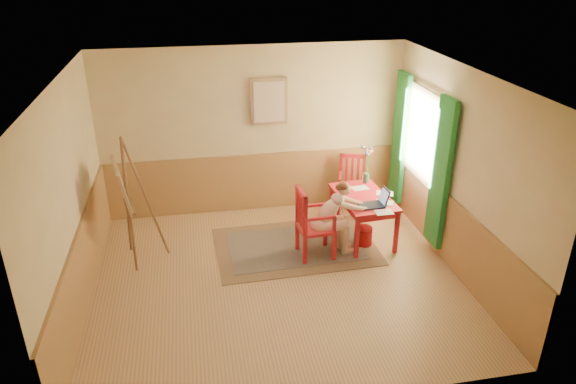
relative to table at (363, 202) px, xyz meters
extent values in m
cube|color=tan|center=(-1.48, -0.89, -0.64)|extent=(5.00, 4.50, 0.02)
cube|color=white|center=(-1.48, -0.89, 2.18)|extent=(5.00, 4.50, 0.02)
cube|color=tan|center=(-1.48, 1.37, 0.77)|extent=(5.00, 0.02, 2.80)
cube|color=tan|center=(-1.48, -3.15, 0.77)|extent=(5.00, 0.02, 2.80)
cube|color=tan|center=(-3.99, -0.89, 0.77)|extent=(0.02, 4.50, 2.80)
cube|color=tan|center=(1.03, -0.89, 0.77)|extent=(0.02, 4.50, 2.80)
cube|color=#A87843|center=(-1.48, 1.34, -0.13)|extent=(5.00, 0.04, 1.00)
cube|color=#A87843|center=(-3.96, -0.89, -0.13)|extent=(0.04, 4.50, 1.00)
cube|color=#A87843|center=(1.00, -0.89, -0.13)|extent=(0.04, 4.50, 1.00)
cube|color=white|center=(0.99, 0.21, 0.92)|extent=(0.02, 1.00, 1.30)
cube|color=#A07E57|center=(0.97, 0.21, 0.92)|extent=(0.03, 1.12, 1.42)
cube|color=#258638|center=(0.92, -0.57, 0.62)|extent=(0.08, 0.45, 2.20)
cube|color=#258638|center=(0.92, 0.99, 0.62)|extent=(0.08, 0.45, 2.20)
cube|color=#A07E57|center=(-1.23, 1.32, 1.27)|extent=(0.60, 0.04, 0.76)
cube|color=beige|center=(-1.23, 1.30, 1.27)|extent=(0.50, 0.02, 0.66)
cube|color=#8C7251|center=(-1.07, -0.09, -0.62)|extent=(2.44, 1.67, 0.01)
cube|color=black|center=(-1.07, -0.09, -0.62)|extent=(2.03, 1.25, 0.01)
cube|color=red|center=(0.00, 0.00, 0.07)|extent=(0.82, 1.26, 0.04)
cube|color=red|center=(0.00, 0.00, 0.00)|extent=(0.71, 1.15, 0.10)
cube|color=red|center=(-0.27, -0.58, -0.29)|extent=(0.06, 0.06, 0.68)
cube|color=red|center=(0.36, -0.52, -0.29)|extent=(0.06, 0.06, 0.68)
cube|color=red|center=(-0.36, 0.52, -0.29)|extent=(0.06, 0.06, 0.68)
cube|color=red|center=(0.27, 0.58, -0.29)|extent=(0.06, 0.06, 0.68)
cube|color=red|center=(-0.83, -0.37, -0.17)|extent=(0.52, 0.50, 0.05)
cube|color=red|center=(-1.04, -0.59, -0.41)|extent=(0.06, 0.06, 0.43)
cube|color=red|center=(-0.60, -0.57, -0.41)|extent=(0.06, 0.06, 0.43)
cube|color=red|center=(-1.06, -0.18, -0.41)|extent=(0.06, 0.06, 0.43)
cube|color=red|center=(-0.62, -0.15, -0.41)|extent=(0.06, 0.06, 0.43)
cube|color=red|center=(-1.04, -0.59, 0.15)|extent=(0.06, 0.06, 0.59)
cube|color=red|center=(-1.06, -0.18, 0.15)|extent=(0.06, 0.06, 0.59)
cube|color=red|center=(-1.05, -0.39, 0.41)|extent=(0.08, 0.47, 0.06)
cube|color=red|center=(-1.04, -0.49, 0.13)|extent=(0.04, 0.05, 0.48)
cube|color=red|center=(-1.05, -0.39, 0.13)|extent=(0.04, 0.05, 0.48)
cube|color=red|center=(-1.06, -0.28, 0.13)|extent=(0.04, 0.05, 0.48)
cube|color=red|center=(-0.82, -0.58, 0.09)|extent=(0.44, 0.07, 0.04)
cube|color=red|center=(-0.61, -0.57, -0.03)|extent=(0.05, 0.05, 0.24)
cube|color=red|center=(-0.84, -0.16, 0.09)|extent=(0.44, 0.07, 0.04)
cube|color=red|center=(-0.63, -0.15, -0.03)|extent=(0.05, 0.05, 0.24)
cube|color=red|center=(0.08, 0.88, -0.21)|extent=(0.56, 0.57, 0.04)
cube|color=red|center=(-0.04, 1.13, -0.43)|extent=(0.06, 0.06, 0.40)
cube|color=red|center=(-0.16, 0.75, -0.43)|extent=(0.06, 0.06, 0.40)
cube|color=red|center=(0.33, 1.01, -0.43)|extent=(0.06, 0.06, 0.40)
cube|color=red|center=(0.20, 0.63, -0.43)|extent=(0.06, 0.06, 0.40)
cube|color=red|center=(-0.04, 1.13, 0.09)|extent=(0.06, 0.06, 0.54)
cube|color=red|center=(0.33, 1.01, 0.09)|extent=(0.06, 0.06, 0.54)
cube|color=red|center=(0.15, 1.07, 0.33)|extent=(0.43, 0.18, 0.06)
cube|color=red|center=(0.05, 1.10, 0.07)|extent=(0.05, 0.04, 0.45)
cube|color=red|center=(0.15, 1.07, 0.07)|extent=(0.05, 0.04, 0.45)
cube|color=red|center=(0.24, 1.04, 0.07)|extent=(0.05, 0.04, 0.45)
cube|color=red|center=(-0.10, 0.94, 0.03)|extent=(0.16, 0.40, 0.03)
cube|color=red|center=(-0.16, 0.76, -0.08)|extent=(0.05, 0.05, 0.22)
cube|color=red|center=(0.27, 0.82, 0.03)|extent=(0.16, 0.40, 0.03)
cube|color=red|center=(0.21, 0.64, -0.08)|extent=(0.05, 0.05, 0.22)
ellipsoid|color=beige|center=(-0.78, -0.37, -0.12)|extent=(0.28, 0.34, 0.21)
cylinder|color=beige|center=(-0.59, -0.44, -0.13)|extent=(0.41, 0.17, 0.14)
cylinder|color=beige|center=(-0.60, -0.28, -0.13)|extent=(0.41, 0.17, 0.14)
cylinder|color=beige|center=(-0.40, -0.43, -0.37)|extent=(0.11, 0.11, 0.46)
cylinder|color=beige|center=(-0.41, -0.27, -0.37)|extent=(0.11, 0.11, 0.46)
cube|color=beige|center=(-0.34, -0.43, -0.60)|extent=(0.20, 0.09, 0.07)
cube|color=beige|center=(-0.35, -0.27, -0.60)|extent=(0.20, 0.09, 0.07)
ellipsoid|color=beige|center=(-0.65, -0.37, 0.08)|extent=(0.46, 0.29, 0.48)
ellipsoid|color=beige|center=(-0.51, -0.36, 0.25)|extent=(0.20, 0.28, 0.16)
sphere|color=beige|center=(-0.42, -0.35, 0.40)|extent=(0.19, 0.19, 0.18)
ellipsoid|color=brown|center=(-0.44, -0.35, 0.45)|extent=(0.18, 0.19, 0.13)
sphere|color=brown|center=(-0.51, -0.36, 0.44)|extent=(0.10, 0.10, 0.10)
cylinder|color=beige|center=(-0.42, -0.49, 0.20)|extent=(0.20, 0.09, 0.14)
cylinder|color=beige|center=(-0.22, -0.46, 0.13)|extent=(0.28, 0.14, 0.16)
sphere|color=beige|center=(-0.33, -0.49, 0.17)|extent=(0.08, 0.08, 0.08)
sphere|color=beige|center=(-0.10, -0.42, 0.08)|extent=(0.07, 0.07, 0.07)
cylinder|color=beige|center=(-0.44, -0.22, 0.20)|extent=(0.21, 0.11, 0.14)
cylinder|color=beige|center=(-0.23, -0.23, 0.13)|extent=(0.27, 0.11, 0.16)
sphere|color=beige|center=(-0.35, -0.21, 0.17)|extent=(0.08, 0.08, 0.08)
sphere|color=beige|center=(-0.11, -0.25, 0.08)|extent=(0.07, 0.07, 0.07)
cube|color=#1E2338|center=(0.00, -0.34, 0.10)|extent=(0.36, 0.27, 0.02)
cube|color=#2D3342|center=(0.00, -0.34, 0.10)|extent=(0.32, 0.21, 0.00)
cube|color=#1E2338|center=(0.21, -0.32, 0.23)|extent=(0.09, 0.26, 0.24)
cube|color=#99BFF2|center=(0.19, -0.32, 0.22)|extent=(0.07, 0.21, 0.19)
cube|color=white|center=(0.12, -0.57, 0.09)|extent=(0.26, 0.19, 0.00)
cube|color=white|center=(0.35, 0.03, 0.09)|extent=(0.30, 0.26, 0.00)
cube|color=white|center=(0.04, 0.29, 0.09)|extent=(0.28, 0.21, 0.00)
cube|color=white|center=(0.24, -0.27, 0.09)|extent=(0.31, 0.28, 0.00)
cylinder|color=#3F724C|center=(0.20, 0.50, 0.17)|extent=(0.10, 0.10, 0.16)
cylinder|color=#3F7233|center=(0.18, 0.56, 0.44)|extent=(0.06, 0.13, 0.42)
sphere|color=#728CD8|center=(0.15, 0.62, 0.65)|extent=(0.07, 0.07, 0.06)
cylinder|color=#3F7233|center=(0.18, 0.46, 0.45)|extent=(0.07, 0.09, 0.44)
sphere|color=pink|center=(0.15, 0.42, 0.67)|extent=(0.05, 0.05, 0.04)
cylinder|color=#3F7233|center=(0.21, 0.51, 0.39)|extent=(0.03, 0.04, 0.33)
sphere|color=pink|center=(0.22, 0.53, 0.55)|extent=(0.05, 0.05, 0.05)
cylinder|color=#3F7233|center=(0.17, 0.44, 0.43)|extent=(0.08, 0.13, 0.41)
sphere|color=#728CD8|center=(0.14, 0.38, 0.64)|extent=(0.06, 0.06, 0.06)
cylinder|color=#3F7233|center=(0.24, 0.53, 0.41)|extent=(0.10, 0.09, 0.37)
sphere|color=pink|center=(0.29, 0.57, 0.59)|extent=(0.06, 0.06, 0.05)
cylinder|color=#3F7233|center=(0.22, 0.52, 0.41)|extent=(0.06, 0.05, 0.37)
sphere|color=pink|center=(0.25, 0.54, 0.60)|extent=(0.05, 0.05, 0.05)
cylinder|color=#3F7233|center=(0.24, 0.54, 0.44)|extent=(0.09, 0.10, 0.42)
sphere|color=#728CD8|center=(0.28, 0.59, 0.65)|extent=(0.05, 0.05, 0.05)
cylinder|color=#A21217|center=(-0.04, -0.21, -0.48)|extent=(0.28, 0.28, 0.29)
cylinder|color=brown|center=(-3.41, -0.16, 0.31)|extent=(0.05, 0.35, 1.89)
cylinder|color=brown|center=(-3.48, 0.14, 0.31)|extent=(0.16, 0.34, 1.89)
cylinder|color=brown|center=(-3.19, 0.05, 0.31)|extent=(0.49, 0.14, 1.90)
cylinder|color=brown|center=(-3.47, -0.01, 0.24)|extent=(0.14, 0.53, 0.03)
cube|color=brown|center=(-3.41, 0.00, 0.24)|extent=(0.17, 0.57, 0.03)
cube|color=#A07E57|center=(-3.49, -0.02, 0.57)|extent=(0.31, 0.85, 0.63)
cube|color=beige|center=(-3.47, -0.01, 0.57)|extent=(0.25, 0.76, 0.54)
camera|label=1|loc=(-2.48, -6.95, 3.55)|focal=33.13mm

